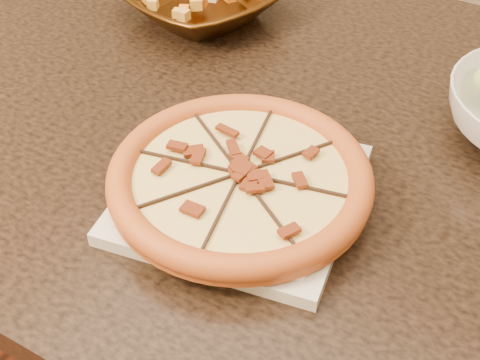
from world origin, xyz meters
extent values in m
cube|color=#342519|center=(0.10, 0.17, 0.73)|extent=(1.49, 1.01, 0.04)
cylinder|color=#342519|center=(-0.54, 0.55, 0.35)|extent=(0.07, 0.07, 0.71)
cube|color=silver|center=(0.19, 0.00, 0.76)|extent=(0.32, 0.32, 0.02)
cube|color=silver|center=(0.19, 0.00, 0.77)|extent=(0.27, 0.27, 0.00)
cylinder|color=#CE5E23|center=(0.19, 0.00, 0.78)|extent=(0.31, 0.31, 0.01)
torus|color=#CE5E23|center=(0.19, 0.00, 0.79)|extent=(0.32, 0.32, 0.03)
cylinder|color=#FFEE90|center=(0.19, 0.00, 0.79)|extent=(0.25, 0.25, 0.01)
cube|color=black|center=(0.19, 0.00, 0.79)|extent=(0.08, 0.30, 0.01)
cube|color=black|center=(0.19, 0.00, 0.79)|extent=(0.27, 0.16, 0.01)
cube|color=black|center=(0.19, 0.00, 0.79)|extent=(0.30, 0.08, 0.01)
cube|color=black|center=(0.19, 0.00, 0.79)|extent=(0.16, 0.27, 0.01)
cube|color=maroon|center=(0.21, 0.00, 0.79)|extent=(0.03, 0.02, 0.00)
cube|color=maroon|center=(0.23, 0.02, 0.79)|extent=(0.03, 0.02, 0.00)
cube|color=maroon|center=(0.25, 0.05, 0.79)|extent=(0.03, 0.03, 0.00)
cube|color=maroon|center=(0.21, 0.02, 0.79)|extent=(0.02, 0.03, 0.00)
cube|color=maroon|center=(0.21, 0.05, 0.79)|extent=(0.02, 0.03, 0.00)
cube|color=maroon|center=(0.19, 0.08, 0.79)|extent=(0.01, 0.02, 0.00)
cube|color=maroon|center=(0.18, 0.03, 0.79)|extent=(0.02, 0.03, 0.00)
cube|color=maroon|center=(0.15, 0.05, 0.79)|extent=(0.02, 0.03, 0.00)
cube|color=maroon|center=(0.12, 0.06, 0.79)|extent=(0.03, 0.03, 0.00)
cube|color=maroon|center=(0.15, 0.02, 0.79)|extent=(0.03, 0.02, 0.00)
cube|color=maroon|center=(0.11, 0.01, 0.79)|extent=(0.03, 0.02, 0.00)
cube|color=maroon|center=(0.16, -0.01, 0.79)|extent=(0.02, 0.01, 0.00)
cube|color=maroon|center=(0.13, -0.02, 0.79)|extent=(0.03, 0.02, 0.00)
cube|color=maroon|center=(0.12, -0.05, 0.79)|extent=(0.03, 0.02, 0.00)
cube|color=maroon|center=(0.16, -0.03, 0.79)|extent=(0.03, 0.03, 0.00)
cube|color=maroon|center=(0.16, -0.06, 0.79)|extent=(0.02, 0.03, 0.00)
cube|color=maroon|center=(0.17, -0.10, 0.79)|extent=(0.02, 0.03, 0.00)
cube|color=maroon|center=(0.19, -0.05, 0.79)|extent=(0.01, 0.02, 0.00)
cube|color=maroon|center=(0.21, -0.08, 0.79)|extent=(0.02, 0.03, 0.00)
cube|color=maroon|center=(0.20, -0.03, 0.79)|extent=(0.02, 0.03, 0.00)
cube|color=maroon|center=(0.23, -0.04, 0.79)|extent=(0.03, 0.03, 0.00)
cube|color=maroon|center=(0.26, -0.05, 0.79)|extent=(0.03, 0.02, 0.00)
cube|color=maroon|center=(0.22, -0.01, 0.79)|extent=(0.03, 0.02, 0.00)
cube|color=maroon|center=(0.25, 0.00, 0.79)|extent=(0.02, 0.01, 0.00)
camera|label=1|loc=(0.51, -0.49, 1.31)|focal=50.00mm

